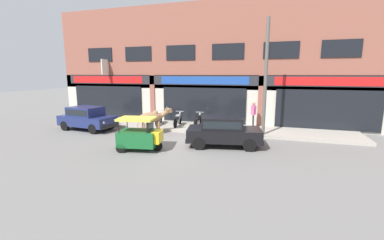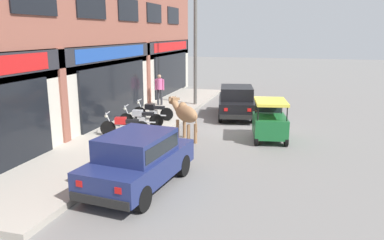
{
  "view_description": "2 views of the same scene",
  "coord_description": "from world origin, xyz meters",
  "views": [
    {
      "loc": [
        4.62,
        -11.96,
        3.49
      ],
      "look_at": [
        0.48,
        1.0,
        1.03
      ],
      "focal_mm": 24.0,
      "sensor_mm": 36.0,
      "label": 1
    },
    {
      "loc": [
        -14.8,
        -2.61,
        3.92
      ],
      "look_at": [
        -1.87,
        1.0,
        0.75
      ],
      "focal_mm": 35.0,
      "sensor_mm": 36.0,
      "label": 2
    }
  ],
  "objects": [
    {
      "name": "cow",
      "position": [
        -2.0,
        1.23,
        1.01
      ],
      "size": [
        1.69,
        1.66,
        1.61
      ],
      "color": "#936B47",
      "rests_on": "ground"
    },
    {
      "name": "shop_building",
      "position": [
        -0.0,
        5.3,
        3.87
      ],
      "size": [
        23.0,
        1.4,
        8.19
      ],
      "color": "#8E5142",
      "rests_on": "ground"
    },
    {
      "name": "ground_plane",
      "position": [
        0.0,
        0.0,
        0.0
      ],
      "size": [
        90.0,
        90.0,
        0.0
      ],
      "primitive_type": "plane",
      "color": "slate"
    },
    {
      "name": "sidewalk",
      "position": [
        0.0,
        3.62,
        0.08
      ],
      "size": [
        19.0,
        2.84,
        0.17
      ],
      "primitive_type": "cube",
      "color": "#A8A093",
      "rests_on": "ground"
    },
    {
      "name": "motorcycle_1",
      "position": [
        -1.24,
        3.31,
        0.55
      ],
      "size": [
        0.52,
        1.81,
        0.88
      ],
      "color": "black",
      "rests_on": "sidewalk"
    },
    {
      "name": "auto_rickshaw",
      "position": [
        -1.16,
        -1.77,
        0.66
      ],
      "size": [
        2.1,
        1.45,
        1.52
      ],
      "color": "black",
      "rests_on": "ground"
    },
    {
      "name": "car_0",
      "position": [
        2.38,
        0.03,
        0.81
      ],
      "size": [
        3.8,
        2.23,
        1.46
      ],
      "color": "black",
      "rests_on": "ground"
    },
    {
      "name": "utility_pole",
      "position": [
        4.15,
        2.5,
        3.28
      ],
      "size": [
        0.18,
        0.18,
        6.22
      ],
      "primitive_type": "cylinder",
      "color": "#595651",
      "rests_on": "sidewalk"
    },
    {
      "name": "pedestrian",
      "position": [
        3.47,
        4.26,
        1.15
      ],
      "size": [
        0.32,
        0.5,
        1.6
      ],
      "color": "#2D2D33",
      "rests_on": "sidewalk"
    },
    {
      "name": "motorcycle_2",
      "position": [
        0.11,
        3.33,
        0.55
      ],
      "size": [
        0.52,
        1.81,
        0.88
      ],
      "color": "black",
      "rests_on": "sidewalk"
    },
    {
      "name": "motorcycle_0",
      "position": [
        -2.61,
        3.38,
        0.55
      ],
      "size": [
        0.64,
        1.79,
        0.88
      ],
      "color": "black",
      "rests_on": "sidewalk"
    },
    {
      "name": "car_1",
      "position": [
        -6.5,
        1.12,
        0.81
      ],
      "size": [
        3.73,
        1.97,
        1.46
      ],
      "color": "black",
      "rests_on": "ground"
    }
  ]
}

